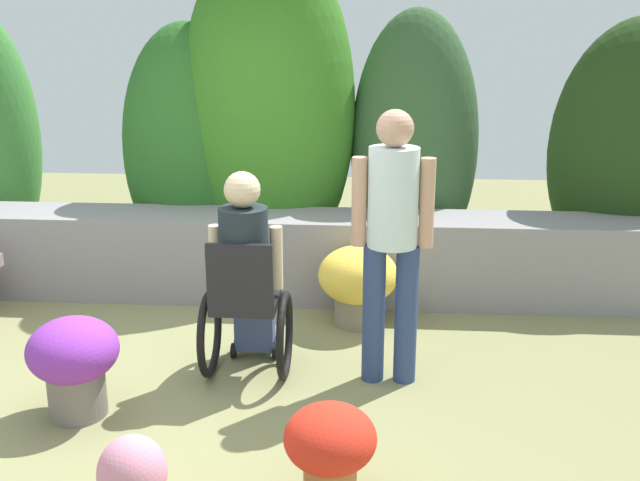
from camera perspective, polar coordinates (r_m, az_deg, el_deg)
The scene contains 8 objects.
ground_plane at distance 4.73m, azimuth -12.09°, elevation -11.51°, with size 13.43×13.43×0.00m, color #838353.
stone_retaining_wall at distance 6.20m, azimuth -7.79°, elevation -1.05°, with size 7.23×0.58×0.69m, color gray.
hedge_backdrop at distance 6.66m, azimuth -8.36°, elevation 8.56°, with size 8.02×1.09×2.98m.
person_in_wheelchair at distance 4.70m, azimuth -5.61°, elevation -3.13°, with size 0.53×0.66×1.33m.
person_standing_companion at distance 4.50m, azimuth 5.51°, elevation 0.79°, with size 0.49×0.30×1.70m.
flower_pot_purple_near at distance 4.51m, azimuth -18.21°, elevation -8.62°, with size 0.51×0.51×0.59m.
flower_pot_terracotta_by_wall at distance 3.64m, azimuth 0.78°, elevation -15.35°, with size 0.44×0.44×0.47m.
flower_pot_red_accent at distance 5.55m, azimuth 2.90°, elevation -3.08°, with size 0.59×0.59×0.60m.
Camera 1 is at (1.27, -4.00, 2.18)m, focal length 42.07 mm.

